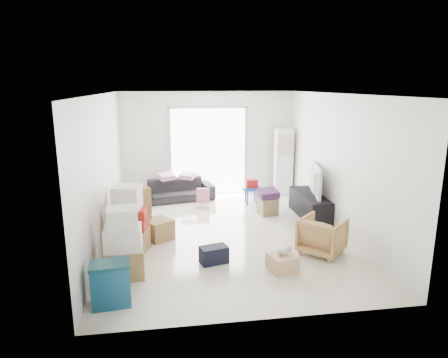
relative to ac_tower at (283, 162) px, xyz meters
The scene contains 21 objects.
room_shell 3.32m from the ac_tower, 126.35° to the right, with size 4.98×6.48×3.18m.
sliding_door 2.01m from the ac_tower, behind, with size 2.10×0.04×2.33m.
ac_tower is the anchor object (origin of this frame).
tv_console 2.01m from the ac_tower, 88.50° to the right, with size 0.46×1.54×0.51m, color black.
television 1.93m from the ac_tower, 88.50° to the right, with size 1.15×0.66×0.15m, color black.
sofa 2.86m from the ac_tower, behind, with size 1.82×0.53×0.71m, color #26252A.
pillow_left 3.07m from the ac_tower, behind, with size 0.41×0.33×0.13m, color #C48F9E.
pillow_right 2.54m from the ac_tower, behind, with size 0.33×0.26×0.11m, color #C48F9E.
armchair 3.88m from the ac_tower, 96.54° to the right, with size 0.69×0.64×0.71m, color tan.
storage_bins 6.34m from the ac_tower, 127.59° to the right, with size 0.56×0.42×0.60m.
box_stack_a 5.63m from the ac_tower, 131.86° to the right, with size 0.61×0.52×1.09m.
box_stack_b 4.98m from the ac_tower, 139.04° to the right, with size 0.72×0.72×1.19m.
box_stack_c 4.46m from the ac_tower, 146.98° to the right, with size 0.71×0.71×0.96m.
loose_box 4.31m from the ac_tower, 139.92° to the right, with size 0.46×0.46×0.38m, color olive.
duffel_bag 4.64m from the ac_tower, 120.77° to the right, with size 0.44×0.27×0.28m, color black.
ottoman 1.92m from the ac_tower, 117.21° to the right, with size 0.38×0.38×0.38m, color olive.
blanket 1.85m from the ac_tower, 117.21° to the right, with size 0.42×0.42×0.14m, color #462052.
kids_table 1.31m from the ac_tower, 144.68° to the right, with size 0.48×0.48×0.61m.
toy_walker 2.48m from the ac_tower, 159.04° to the right, with size 0.38×0.34×0.44m.
wood_crate 4.64m from the ac_tower, 106.64° to the right, with size 0.40×0.40×0.27m, color tan.
plush_bunny 4.60m from the ac_tower, 106.32° to the right, with size 0.26×0.15×0.13m.
Camera 1 is at (-1.13, -7.33, 2.87)m, focal length 32.00 mm.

